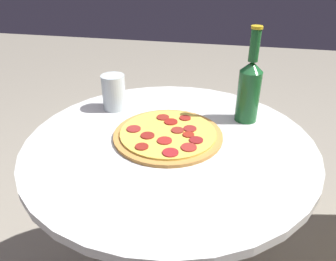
# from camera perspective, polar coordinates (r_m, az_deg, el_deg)

# --- Properties ---
(table) EXTENTS (0.83, 0.83, 0.77)m
(table) POSITION_cam_1_polar(r_m,az_deg,el_deg) (1.04, 0.24, -9.58)
(table) COLOR silver
(table) RESTS_ON ground_plane
(pizza) EXTENTS (0.32, 0.32, 0.02)m
(pizza) POSITION_cam_1_polar(r_m,az_deg,el_deg) (0.95, 0.01, -0.65)
(pizza) COLOR #B77F3D
(pizza) RESTS_ON table
(beer_bottle) EXTENTS (0.07, 0.07, 0.29)m
(beer_bottle) POSITION_cam_1_polar(r_m,az_deg,el_deg) (1.04, 13.96, 7.22)
(beer_bottle) COLOR #195628
(beer_bottle) RESTS_ON table
(drinking_glass) EXTENTS (0.08, 0.08, 0.12)m
(drinking_glass) POSITION_cam_1_polar(r_m,az_deg,el_deg) (1.12, -9.42, 6.59)
(drinking_glass) COLOR silver
(drinking_glass) RESTS_ON table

